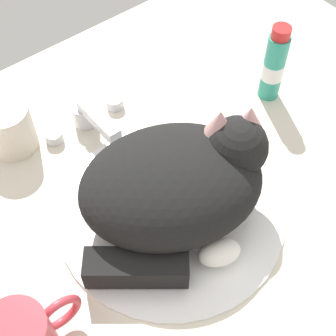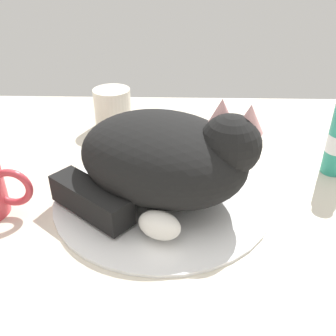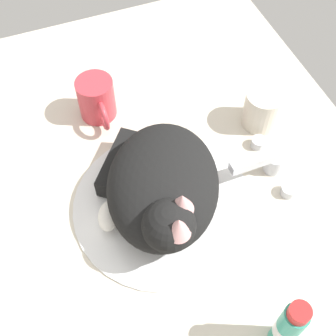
{
  "view_description": "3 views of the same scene",
  "coord_description": "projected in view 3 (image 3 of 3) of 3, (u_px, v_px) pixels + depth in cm",
  "views": [
    {
      "loc": [
        -23.21,
        -28.1,
        59.68
      ],
      "look_at": [
        1.59,
        2.62,
        6.43
      ],
      "focal_mm": 53.09,
      "sensor_mm": 36.0,
      "label": 1
    },
    {
      "loc": [
        2.08,
        -45.93,
        32.83
      ],
      "look_at": [
        0.73,
        1.88,
        3.88
      ],
      "focal_mm": 40.52,
      "sensor_mm": 36.0,
      "label": 2
    },
    {
      "loc": [
        37.34,
        -13.66,
        69.93
      ],
      "look_at": [
        -2.16,
        1.73,
        7.83
      ],
      "focal_mm": 48.64,
      "sensor_mm": 36.0,
      "label": 3
    }
  ],
  "objects": [
    {
      "name": "coffee_mug",
      "position": [
        97.0,
        99.0,
        0.89
      ],
      "size": [
        11.35,
        7.26,
        8.54
      ],
      "color": "#C63842",
      "rests_on": "ground_plane"
    },
    {
      "name": "sink_basin",
      "position": [
        163.0,
        204.0,
        0.8
      ],
      "size": [
        31.74,
        31.74,
        0.88
      ],
      "primitive_type": "cylinder",
      "color": "white",
      "rests_on": "ground_plane"
    },
    {
      "name": "faucet",
      "position": [
        267.0,
        163.0,
        0.82
      ],
      "size": [
        14.31,
        10.94,
        5.75
      ],
      "color": "silver",
      "rests_on": "ground_plane"
    },
    {
      "name": "ground_plane",
      "position": [
        163.0,
        210.0,
        0.81
      ],
      "size": [
        110.0,
        82.5,
        3.0
      ],
      "primitive_type": "cube",
      "color": "beige"
    },
    {
      "name": "rinse_cup",
      "position": [
        263.0,
        109.0,
        0.88
      ],
      "size": [
        7.32,
        7.32,
        7.74
      ],
      "color": "silver",
      "rests_on": "ground_plane"
    },
    {
      "name": "toothpaste_bottle",
      "position": [
        288.0,
        327.0,
        0.62
      ],
      "size": [
        3.52,
        3.52,
        13.6
      ],
      "color": "teal",
      "rests_on": "ground_plane"
    },
    {
      "name": "cat",
      "position": [
        162.0,
        189.0,
        0.74
      ],
      "size": [
        30.55,
        26.68,
        14.58
      ],
      "color": "black",
      "rests_on": "sink_basin"
    }
  ]
}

